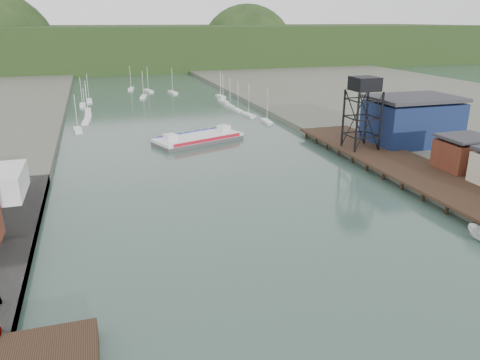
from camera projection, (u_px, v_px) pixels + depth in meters
ground at (354, 342)px, 45.98m from camera, size 600.00×600.00×0.00m
east_pier at (401, 164)px, 96.36m from camera, size 14.00×70.00×2.45m
lift_tower at (364, 88)px, 103.06m from camera, size 6.50×6.50×16.00m
blue_shed at (412, 121)px, 111.86m from camera, size 20.50×14.50×11.30m
marina_sailboats at (159, 105)px, 170.94m from camera, size 57.71×92.65×0.90m
distant_hills at (118, 50)px, 313.64m from camera, size 500.00×120.00×80.00m
chain_ferry at (198, 138)px, 120.62m from camera, size 24.37×16.47×3.26m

